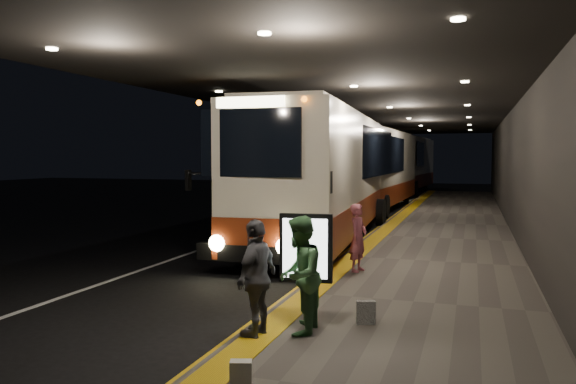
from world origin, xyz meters
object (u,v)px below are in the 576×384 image
Objects in this scene: passenger_boarding at (358,238)px; coach_third at (404,167)px; coach_main at (324,181)px; coach_second at (374,173)px; passenger_waiting_green at (299,275)px; bag_polka at (366,312)px; stanchion_post at (316,258)px; bag_plain at (241,374)px; passenger_waiting_grey at (257,278)px; info_sign at (306,250)px.

coach_third is at bearing 18.24° from passenger_boarding.
coach_second is at bearing 87.25° from coach_main.
coach_second is 20.96m from passenger_waiting_green.
bag_polka is 0.33× the size of stanchion_post.
bag_polka reaches higher than bag_plain.
passenger_boarding is at bearing 89.95° from bag_plain.
coach_third is 30.51m from passenger_boarding.
coach_main is at bearing 35.85° from passenger_boarding.
bag_plain is (2.46, -37.07, -1.64)m from coach_third.
passenger_waiting_green reaches higher than passenger_waiting_grey.
coach_second is 11.72× the size of stanchion_post.
stanchion_post is at bearing 174.22° from passenger_boarding.
coach_third reaches higher than passenger_waiting_grey.
passenger_waiting_grey is at bearing -83.36° from coach_second.
bag_polka is at bearing 127.66° from passenger_waiting_green.
passenger_boarding is 4.62m from passenger_waiting_green.
coach_second reaches higher than passenger_waiting_grey.
coach_third is at bearing 87.68° from info_sign.
passenger_waiting_green is at bearing -81.80° from coach_second.
bag_plain is at bearing -166.45° from passenger_boarding.
coach_second is 17.88m from stanchion_post.
coach_third reaches higher than stanchion_post.
info_sign is at bearing 178.96° from passenger_waiting_green.
coach_main is at bearing 108.43° from bag_polka.
bag_plain is (2.18, -12.03, -1.63)m from coach_main.
coach_main is at bearing -171.21° from passenger_waiting_green.
passenger_waiting_grey is 1.86m from bag_polka.
info_sign is at bearing -166.08° from passenger_boarding.
passenger_waiting_grey reaches higher than passenger_boarding.
coach_second is 16.38m from passenger_boarding.
coach_third is at bearing -179.72° from passenger_waiting_green.
passenger_boarding is at bearing -178.14° from passenger_waiting_grey.
passenger_boarding is 4.98× the size of bag_plain.
bag_polka is at bearing -79.20° from coach_second.
passenger_waiting_grey reaches higher than bag_plain.
info_sign reaches higher than stanchion_post.
bag_polka is (3.07, -9.22, -1.60)m from coach_main.
info_sign reaches higher than passenger_boarding.
coach_main reaches higher than coach_second.
stanchion_post is at bearing -171.49° from passenger_waiting_grey.
bag_plain is at bearing -83.48° from coach_main.
passenger_waiting_green is 0.62m from passenger_waiting_grey.
passenger_waiting_grey is at bearing -64.68° from passenger_waiting_green.
info_sign is at bearing 150.75° from passenger_waiting_grey.
info_sign is at bearing -77.83° from stanchion_post.
coach_second is (-0.19, 10.83, -0.04)m from coach_main.
passenger_waiting_green reaches higher than info_sign.
bag_polka is (0.88, -3.87, -0.58)m from passenger_boarding.
coach_second is 8.30× the size of passenger_boarding.
passenger_boarding is 4.24m from info_sign.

